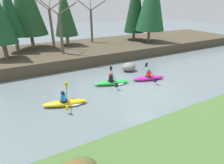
{
  "coord_description": "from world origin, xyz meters",
  "views": [
    {
      "loc": [
        -7.32,
        -8.95,
        5.91
      ],
      "look_at": [
        -1.93,
        1.37,
        0.55
      ],
      "focal_mm": 28.0,
      "sensor_mm": 36.0,
      "label": 1
    }
  ],
  "objects_px": {
    "kayaker_middle": "(113,82)",
    "kayaker_lead": "(149,77)",
    "boulder_midstream": "(129,67)",
    "kayaker_trailing": "(67,102)"
  },
  "relations": [
    {
      "from": "kayaker_lead",
      "to": "kayaker_middle",
      "type": "height_order",
      "value": "same"
    },
    {
      "from": "kayaker_lead",
      "to": "boulder_midstream",
      "type": "bearing_deg",
      "value": 110.57
    },
    {
      "from": "kayaker_trailing",
      "to": "boulder_midstream",
      "type": "xyz_separation_m",
      "value": [
        6.7,
        3.3,
        0.19
      ]
    },
    {
      "from": "kayaker_lead",
      "to": "boulder_midstream",
      "type": "height_order",
      "value": "kayaker_lead"
    },
    {
      "from": "kayaker_lead",
      "to": "kayaker_trailing",
      "type": "relative_size",
      "value": 1.0
    },
    {
      "from": "kayaker_middle",
      "to": "kayaker_lead",
      "type": "bearing_deg",
      "value": 3.76
    },
    {
      "from": "kayaker_middle",
      "to": "boulder_midstream",
      "type": "relative_size",
      "value": 2.05
    },
    {
      "from": "kayaker_lead",
      "to": "boulder_midstream",
      "type": "distance_m",
      "value": 2.59
    },
    {
      "from": "kayaker_trailing",
      "to": "kayaker_lead",
      "type": "bearing_deg",
      "value": 20.41
    },
    {
      "from": "kayaker_trailing",
      "to": "kayaker_middle",
      "type": "bearing_deg",
      "value": 32.96
    }
  ]
}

